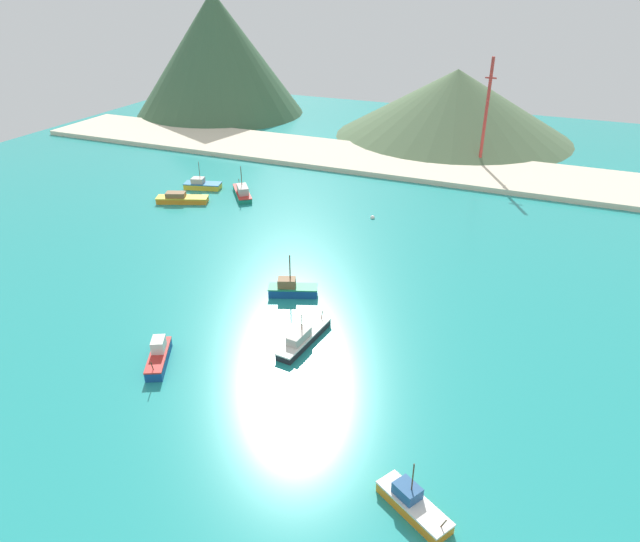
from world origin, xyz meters
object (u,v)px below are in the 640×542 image
object	(u,v)px
fishing_boat_8	(413,504)
buoy_0	(373,218)
fishing_boat_6	(159,356)
radio_tower	(486,113)
fishing_boat_9	(292,289)
fishing_boat_4	(242,192)
fishing_boat_5	(181,199)
fishing_boat_10	(303,338)
fishing_boat_0	(202,185)

from	to	relation	value
fishing_boat_8	buoy_0	bearing A→B (deg)	111.38
fishing_boat_8	fishing_boat_6	bearing A→B (deg)	165.17
fishing_boat_6	radio_tower	bearing A→B (deg)	76.39
fishing_boat_9	fishing_boat_6	bearing A→B (deg)	-110.12
fishing_boat_4	fishing_boat_9	world-z (taller)	fishing_boat_4
fishing_boat_5	fishing_boat_10	bearing A→B (deg)	-39.25
fishing_boat_0	buoy_0	size ratio (longest dim) A/B	9.70
fishing_boat_8	fishing_boat_10	distance (m)	28.73
fishing_boat_8	fishing_boat_9	size ratio (longest dim) A/B	1.01
fishing_boat_5	fishing_boat_10	xyz separation A→B (m)	(45.57, -37.23, -0.02)
buoy_0	radio_tower	bearing A→B (deg)	71.77
fishing_boat_5	fishing_boat_9	size ratio (longest dim) A/B	1.43
fishing_boat_4	fishing_boat_10	distance (m)	57.49
fishing_boat_0	fishing_boat_8	distance (m)	94.34
fishing_boat_0	fishing_boat_6	bearing A→B (deg)	-61.29
fishing_boat_6	buoy_0	bearing A→B (deg)	80.04
fishing_boat_4	fishing_boat_10	world-z (taller)	fishing_boat_4
fishing_boat_8	buoy_0	distance (m)	69.91
fishing_boat_6	radio_tower	size ratio (longest dim) A/B	0.30
fishing_boat_0	fishing_boat_8	size ratio (longest dim) A/B	1.11
fishing_boat_9	fishing_boat_10	size ratio (longest dim) A/B	0.71
fishing_boat_6	radio_tower	distance (m)	101.95
fishing_boat_4	fishing_boat_9	bearing A→B (deg)	-50.44
buoy_0	radio_tower	size ratio (longest dim) A/B	0.03
fishing_boat_0	buoy_0	xyz separation A→B (m)	(41.22, -1.63, -0.74)
fishing_boat_9	fishing_boat_0	bearing A→B (deg)	138.12
fishing_boat_6	fishing_boat_8	distance (m)	36.49
fishing_boat_0	radio_tower	bearing A→B (deg)	36.56
fishing_boat_6	buoy_0	xyz separation A→B (m)	(9.79, 55.76, -0.88)
fishing_boat_8	fishing_boat_0	bearing A→B (deg)	134.99
fishing_boat_9	radio_tower	size ratio (longest dim) A/B	0.30
fishing_boat_8	fishing_boat_10	xyz separation A→B (m)	(-20.30, 20.33, -0.04)
fishing_boat_0	radio_tower	size ratio (longest dim) A/B	0.33
buoy_0	fishing_boat_9	bearing A→B (deg)	-92.94
fishing_boat_9	buoy_0	bearing A→B (deg)	87.06
fishing_boat_0	fishing_boat_4	world-z (taller)	fishing_boat_4
fishing_boat_0	fishing_boat_4	size ratio (longest dim) A/B	0.88
fishing_boat_4	fishing_boat_8	bearing A→B (deg)	-49.75
fishing_boat_0	fishing_boat_6	size ratio (longest dim) A/B	1.13
radio_tower	fishing_boat_5	bearing A→B (deg)	-137.35
fishing_boat_4	fishing_boat_6	bearing A→B (deg)	-70.15
fishing_boat_9	buoy_0	xyz separation A→B (m)	(1.74, 33.77, -0.86)
fishing_boat_0	radio_tower	world-z (taller)	radio_tower
buoy_0	radio_tower	xyz separation A→B (m)	(14.03, 42.59, 13.26)
fishing_boat_0	fishing_boat_4	xyz separation A→B (m)	(11.09, -1.03, 0.12)
fishing_boat_0	buoy_0	world-z (taller)	fishing_boat_0
fishing_boat_10	buoy_0	xyz separation A→B (m)	(-5.18, 44.77, -0.66)
fishing_boat_6	fishing_boat_10	xyz separation A→B (m)	(14.97, 10.99, -0.22)
fishing_boat_6	radio_tower	world-z (taller)	radio_tower
fishing_boat_5	fishing_boat_8	world-z (taller)	fishing_boat_8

